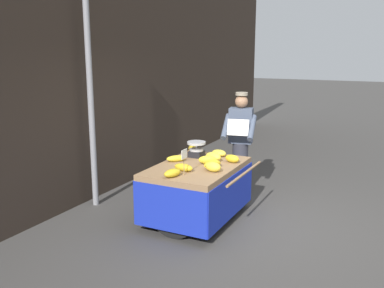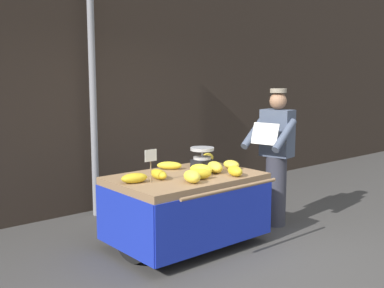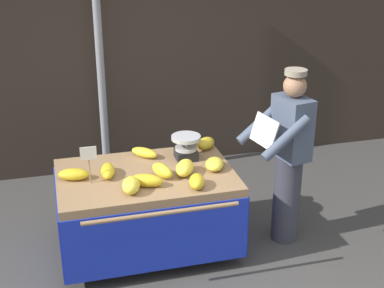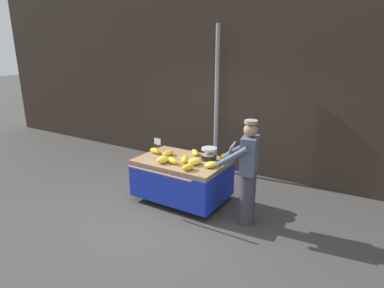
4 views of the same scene
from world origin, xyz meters
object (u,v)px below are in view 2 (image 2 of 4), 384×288
at_px(vendor_person, 276,157).
at_px(banana_bunch_7, 192,176).
at_px(banana_bunch_1, 169,165).
at_px(banana_bunch_6, 201,170).
at_px(banana_bunch_9, 215,167).
at_px(banana_bunch_5, 235,171).
at_px(banana_cart, 186,195).
at_px(banana_bunch_4, 134,178).
at_px(banana_bunch_8, 198,174).
at_px(street_pole, 93,96).
at_px(banana_bunch_3, 231,165).
at_px(price_sign, 151,159).
at_px(weighing_scale, 202,157).
at_px(banana_bunch_0, 159,174).
at_px(banana_bunch_2, 208,158).

bearing_deg(vendor_person, banana_bunch_7, -173.53).
height_order(banana_bunch_1, banana_bunch_6, banana_bunch_6).
distance_m(banana_bunch_7, banana_bunch_9, 0.57).
bearing_deg(banana_bunch_5, banana_cart, 134.77).
distance_m(banana_bunch_4, banana_bunch_8, 0.67).
bearing_deg(banana_bunch_8, street_pole, 94.47).
relative_size(banana_bunch_3, vendor_person, 0.15).
height_order(banana_bunch_5, banana_bunch_6, banana_bunch_6).
bearing_deg(banana_bunch_6, price_sign, 175.63).
xyz_separation_m(price_sign, banana_bunch_1, (0.56, 0.42, -0.20)).
relative_size(banana_bunch_7, vendor_person, 0.14).
relative_size(banana_bunch_6, banana_bunch_8, 0.91).
bearing_deg(banana_bunch_9, weighing_scale, 73.68).
distance_m(weighing_scale, vendor_person, 0.96).
height_order(banana_bunch_4, banana_bunch_7, banana_bunch_7).
bearing_deg(banana_bunch_3, banana_bunch_5, -129.15).
bearing_deg(street_pole, banana_bunch_1, -79.50).
xyz_separation_m(banana_bunch_3, banana_bunch_5, (-0.26, -0.31, 0.01)).
xyz_separation_m(banana_bunch_0, banana_bunch_2, (1.02, 0.36, 0.01)).
relative_size(banana_bunch_7, banana_bunch_9, 0.84).
xyz_separation_m(banana_bunch_4, banana_bunch_6, (0.76, -0.15, 0.01)).
xyz_separation_m(banana_bunch_1, banana_bunch_3, (0.57, -0.43, 0.00)).
distance_m(weighing_scale, price_sign, 0.98).
distance_m(price_sign, banana_bunch_9, 0.86).
xyz_separation_m(banana_bunch_4, banana_bunch_8, (0.60, -0.29, 0.00)).
relative_size(banana_bunch_0, banana_bunch_5, 1.23).
xyz_separation_m(street_pole, banana_bunch_2, (0.87, -1.28, -0.75)).
relative_size(street_pole, banana_bunch_0, 11.40).
bearing_deg(vendor_person, banana_bunch_1, 157.67).
relative_size(weighing_scale, banana_bunch_6, 1.06).
bearing_deg(vendor_person, weighing_scale, 156.86).
bearing_deg(banana_bunch_7, banana_cart, 60.71).
relative_size(price_sign, banana_bunch_4, 1.25).
bearing_deg(street_pole, banana_bunch_6, -79.92).
height_order(weighing_scale, banana_bunch_1, weighing_scale).
xyz_separation_m(street_pole, banana_bunch_7, (0.00, -2.01, -0.75)).
distance_m(banana_bunch_1, banana_bunch_6, 0.48).
distance_m(banana_bunch_1, banana_bunch_5, 0.81).
height_order(banana_bunch_3, banana_bunch_8, banana_bunch_8).
bearing_deg(banana_bunch_6, banana_bunch_2, 42.56).
bearing_deg(weighing_scale, banana_bunch_6, -132.80).
relative_size(banana_bunch_3, banana_bunch_9, 0.89).
xyz_separation_m(price_sign, banana_bunch_7, (0.32, -0.27, -0.18)).
distance_m(weighing_scale, banana_bunch_5, 0.61).
distance_m(price_sign, vendor_person, 1.83).
height_order(weighing_scale, banana_bunch_2, weighing_scale).
relative_size(banana_bunch_0, banana_bunch_8, 0.98).
height_order(banana_bunch_8, vendor_person, vendor_person).
height_order(banana_bunch_2, banana_bunch_3, banana_bunch_2).
distance_m(banana_bunch_7, vendor_person, 1.51).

